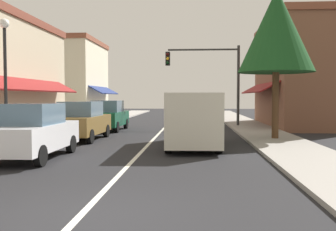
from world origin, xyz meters
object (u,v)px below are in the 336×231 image
(van_in_lane, at_px, (193,118))
(traffic_signal_mast_arm, at_px, (212,71))
(parked_car_third_left, at_px, (108,116))
(street_lamp_left_near, at_px, (5,62))
(tree_right_near, at_px, (276,31))
(parked_car_nearest_left, at_px, (33,131))
(parked_car_second_left, at_px, (82,121))

(van_in_lane, distance_m, traffic_signal_mast_arm, 10.73)
(parked_car_third_left, xyz_separation_m, street_lamp_left_near, (-1.94, -8.33, 2.39))
(van_in_lane, xyz_separation_m, tree_right_near, (3.71, 2.45, 3.77))
(traffic_signal_mast_arm, distance_m, street_lamp_left_near, 14.16)
(parked_car_nearest_left, bearing_deg, tree_right_near, 32.37)
(parked_car_nearest_left, distance_m, traffic_signal_mast_arm, 15.16)
(parked_car_second_left, xyz_separation_m, street_lamp_left_near, (-1.86, -3.34, 2.39))
(parked_car_third_left, bearing_deg, van_in_lane, -54.30)
(traffic_signal_mast_arm, xyz_separation_m, tree_right_near, (2.47, -7.90, 1.25))
(street_lamp_left_near, distance_m, tree_right_near, 11.37)
(van_in_lane, xyz_separation_m, traffic_signal_mast_arm, (1.24, 10.36, 2.52))
(parked_car_third_left, height_order, street_lamp_left_near, street_lamp_left_near)
(parked_car_second_left, relative_size, traffic_signal_mast_arm, 0.77)
(parked_car_third_left, relative_size, traffic_signal_mast_arm, 0.77)
(parked_car_nearest_left, distance_m, van_in_lane, 5.98)
(street_lamp_left_near, bearing_deg, parked_car_second_left, 60.89)
(parked_car_second_left, height_order, street_lamp_left_near, street_lamp_left_near)
(parked_car_second_left, xyz_separation_m, parked_car_third_left, (0.08, 4.99, 0.00))
(parked_car_third_left, bearing_deg, parked_car_nearest_left, -89.77)
(traffic_signal_mast_arm, bearing_deg, parked_car_second_left, -127.58)
(parked_car_third_left, bearing_deg, street_lamp_left_near, -102.41)
(parked_car_nearest_left, xyz_separation_m, parked_car_second_left, (0.00, 5.29, 0.00))
(van_in_lane, bearing_deg, parked_car_second_left, 155.72)
(parked_car_second_left, relative_size, street_lamp_left_near, 0.85)
(parked_car_nearest_left, height_order, van_in_lane, van_in_lane)
(van_in_lane, bearing_deg, street_lamp_left_near, -171.59)
(parked_car_third_left, distance_m, street_lamp_left_near, 8.88)
(parked_car_third_left, relative_size, street_lamp_left_near, 0.85)
(traffic_signal_mast_arm, bearing_deg, tree_right_near, -72.67)
(parked_car_nearest_left, height_order, parked_car_third_left, same)
(parked_car_nearest_left, distance_m, parked_car_second_left, 5.29)
(parked_car_second_left, bearing_deg, parked_car_nearest_left, -88.80)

